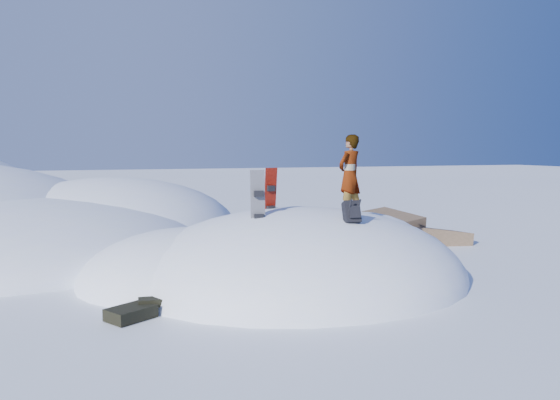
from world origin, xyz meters
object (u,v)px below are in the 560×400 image
object	(u,v)px
person	(350,175)
backpack	(352,212)
snowboard_dark	(258,208)
snowboard_red	(270,201)

from	to	relation	value
person	backpack	bearing A→B (deg)	40.08
backpack	person	bearing A→B (deg)	73.04
snowboard_dark	person	distance (m)	2.16
snowboard_red	person	world-z (taller)	person
snowboard_red	snowboard_dark	bearing A→B (deg)	-130.76
snowboard_red	snowboard_dark	world-z (taller)	snowboard_red
snowboard_dark	person	xyz separation A→B (m)	(2.05, 0.30, 0.59)
snowboard_red	person	xyz separation A→B (m)	(1.55, -0.53, 0.54)
snowboard_red	backpack	distance (m)	1.92
snowboard_red	backpack	bearing A→B (deg)	-64.63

